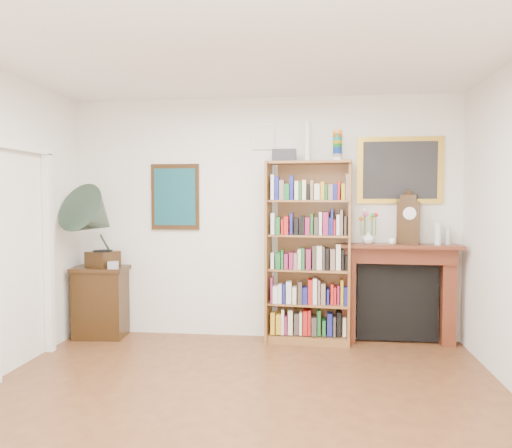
% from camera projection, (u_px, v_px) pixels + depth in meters
% --- Properties ---
extents(room, '(4.51, 5.01, 2.81)m').
position_uv_depth(room, '(227.00, 234.00, 3.36)').
color(room, '#562D1A').
rests_on(room, ground).
extents(door_casing, '(0.08, 1.02, 2.17)m').
position_uv_depth(door_casing, '(22.00, 237.00, 4.80)').
color(door_casing, white).
rests_on(door_casing, left_wall).
extents(teal_poster, '(0.58, 0.04, 0.78)m').
position_uv_depth(teal_poster, '(175.00, 197.00, 5.92)').
color(teal_poster, black).
rests_on(teal_poster, back_wall).
extents(small_picture, '(0.26, 0.04, 0.30)m').
position_uv_depth(small_picture, '(263.00, 136.00, 5.77)').
color(small_picture, white).
rests_on(small_picture, back_wall).
extents(gilt_painting, '(0.95, 0.04, 0.75)m').
position_uv_depth(gilt_painting, '(400.00, 170.00, 5.61)').
color(gilt_painting, gold).
rests_on(gilt_painting, back_wall).
extents(bookshelf, '(0.97, 0.42, 2.36)m').
position_uv_depth(bookshelf, '(309.00, 242.00, 5.60)').
color(bookshelf, brown).
rests_on(bookshelf, floor).
extents(side_cabinet, '(0.64, 0.48, 0.83)m').
position_uv_depth(side_cabinet, '(101.00, 302.00, 5.86)').
color(side_cabinet, black).
rests_on(side_cabinet, floor).
extents(fireplace, '(1.35, 0.39, 1.13)m').
position_uv_depth(fireplace, '(398.00, 285.00, 5.61)').
color(fireplace, '#532213').
rests_on(fireplace, floor).
extents(gramophone, '(0.81, 0.89, 0.97)m').
position_uv_depth(gramophone, '(96.00, 221.00, 5.66)').
color(gramophone, black).
rests_on(gramophone, side_cabinet).
extents(cd_stack, '(0.15, 0.15, 0.08)m').
position_uv_depth(cd_stack, '(113.00, 265.00, 5.71)').
color(cd_stack, silver).
rests_on(cd_stack, side_cabinet).
extents(mantel_clock, '(0.27, 0.20, 0.55)m').
position_uv_depth(mantel_clock, '(408.00, 220.00, 5.54)').
color(mantel_clock, black).
rests_on(mantel_clock, fireplace).
extents(flower_vase, '(0.15, 0.15, 0.14)m').
position_uv_depth(flower_vase, '(368.00, 237.00, 5.56)').
color(flower_vase, white).
rests_on(flower_vase, fireplace).
extents(teacup, '(0.11, 0.11, 0.07)m').
position_uv_depth(teacup, '(392.00, 241.00, 5.49)').
color(teacup, white).
rests_on(teacup, fireplace).
extents(bottle_left, '(0.07, 0.07, 0.24)m').
position_uv_depth(bottle_left, '(438.00, 234.00, 5.44)').
color(bottle_left, silver).
rests_on(bottle_left, fireplace).
extents(bottle_right, '(0.06, 0.06, 0.20)m').
position_uv_depth(bottle_right, '(447.00, 235.00, 5.50)').
color(bottle_right, silver).
rests_on(bottle_right, fireplace).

